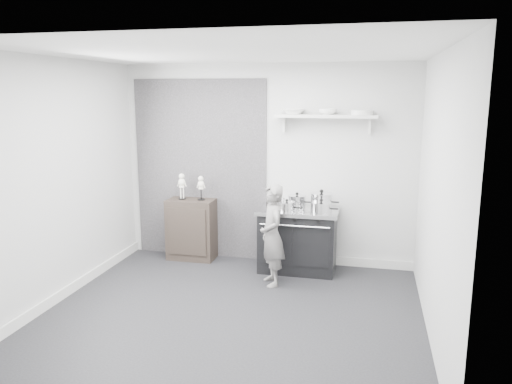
# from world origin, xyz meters

# --- Properties ---
(ground) EXTENTS (4.00, 4.00, 0.00)m
(ground) POSITION_xyz_m (0.00, 0.00, 0.00)
(ground) COLOR black
(ground) RESTS_ON ground
(room_shell) EXTENTS (4.02, 3.62, 2.71)m
(room_shell) POSITION_xyz_m (-0.09, 0.15, 1.64)
(room_shell) COLOR #BBBBB9
(room_shell) RESTS_ON ground
(wall_shelf) EXTENTS (1.30, 0.26, 0.24)m
(wall_shelf) POSITION_xyz_m (0.80, 1.68, 2.01)
(wall_shelf) COLOR silver
(wall_shelf) RESTS_ON room_shell
(stove) EXTENTS (1.04, 0.65, 0.83)m
(stove) POSITION_xyz_m (0.49, 1.48, 0.42)
(stove) COLOR black
(stove) RESTS_ON ground
(side_cabinet) EXTENTS (0.66, 0.38, 0.85)m
(side_cabinet) POSITION_xyz_m (-1.03, 1.61, 0.43)
(side_cabinet) COLOR black
(side_cabinet) RESTS_ON ground
(child) EXTENTS (0.47, 0.54, 1.24)m
(child) POSITION_xyz_m (0.26, 0.90, 0.62)
(child) COLOR slate
(child) RESTS_ON ground
(pot_front_left) EXTENTS (0.33, 0.25, 0.20)m
(pot_front_left) POSITION_xyz_m (0.20, 1.39, 0.91)
(pot_front_left) COLOR silver
(pot_front_left) RESTS_ON stove
(pot_back_left) EXTENTS (0.33, 0.24, 0.20)m
(pot_back_left) POSITION_xyz_m (0.46, 1.59, 0.91)
(pot_back_left) COLOR silver
(pot_back_left) RESTS_ON stove
(pot_back_right) EXTENTS (0.37, 0.29, 0.26)m
(pot_back_right) POSITION_xyz_m (0.78, 1.56, 0.93)
(pot_back_right) COLOR silver
(pot_back_right) RESTS_ON stove
(pot_front_right) EXTENTS (0.34, 0.25, 0.19)m
(pot_front_right) POSITION_xyz_m (0.80, 1.31, 0.90)
(pot_front_right) COLOR silver
(pot_front_right) RESTS_ON stove
(pot_front_center) EXTENTS (0.30, 0.21, 0.16)m
(pot_front_center) POSITION_xyz_m (0.37, 1.31, 0.89)
(pot_front_center) COLOR silver
(pot_front_center) RESTS_ON stove
(skeleton_full) EXTENTS (0.12, 0.08, 0.42)m
(skeleton_full) POSITION_xyz_m (-1.16, 1.61, 1.06)
(skeleton_full) COLOR silver
(skeleton_full) RESTS_ON side_cabinet
(skeleton_torso) EXTENTS (0.11, 0.07, 0.39)m
(skeleton_torso) POSITION_xyz_m (-0.88, 1.61, 1.05)
(skeleton_torso) COLOR silver
(skeleton_torso) RESTS_ON side_cabinet
(bowl_large) EXTENTS (0.29, 0.29, 0.07)m
(bowl_large) POSITION_xyz_m (0.38, 1.67, 2.08)
(bowl_large) COLOR white
(bowl_large) RESTS_ON wall_shelf
(bowl_small) EXTENTS (0.23, 0.23, 0.07)m
(bowl_small) POSITION_xyz_m (0.82, 1.67, 2.08)
(bowl_small) COLOR white
(bowl_small) RESTS_ON wall_shelf
(plate_stack) EXTENTS (0.28, 0.28, 0.06)m
(plate_stack) POSITION_xyz_m (1.25, 1.67, 2.07)
(plate_stack) COLOR silver
(plate_stack) RESTS_ON wall_shelf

